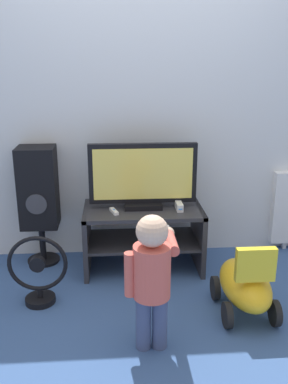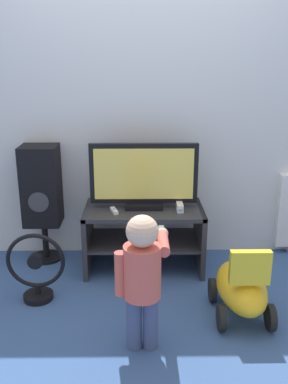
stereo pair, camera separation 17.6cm
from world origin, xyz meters
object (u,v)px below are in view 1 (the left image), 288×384
object	(u,v)px
child	(152,272)
speaker_tower	(38,190)
television	(143,177)
remote_primary	(114,211)
floor_fan	(38,273)
ride_on_toy	(245,284)
game_console	(179,206)

from	to	relation	value
child	speaker_tower	xyz separation A→B (m)	(-0.79, 1.15, 0.13)
television	remote_primary	xyz separation A→B (m)	(-0.22, -0.11, -0.23)
remote_primary	speaker_tower	bearing A→B (deg)	157.84
speaker_tower	floor_fan	xyz separation A→B (m)	(0.07, -0.63, -0.39)
television	ride_on_toy	distance (m)	1.09
speaker_tower	floor_fan	bearing A→B (deg)	-83.52
game_console	ride_on_toy	size ratio (longest dim) A/B	0.28
game_console	floor_fan	size ratio (longest dim) A/B	0.34
child	speaker_tower	size ratio (longest dim) A/B	0.85
remote_primary	speaker_tower	distance (m)	0.64
child	remote_primary	bearing A→B (deg)	102.76
game_console	speaker_tower	bearing A→B (deg)	169.80
television	game_console	world-z (taller)	television
television	speaker_tower	bearing A→B (deg)	170.91
remote_primary	child	xyz separation A→B (m)	(0.21, -0.91, -0.03)
television	speaker_tower	distance (m)	0.83
remote_primary	speaker_tower	world-z (taller)	speaker_tower
game_console	ride_on_toy	distance (m)	0.80
remote_primary	floor_fan	distance (m)	0.71
game_console	remote_primary	bearing A→B (deg)	-174.85
child	floor_fan	distance (m)	0.93
speaker_tower	television	bearing A→B (deg)	-9.09
speaker_tower	ride_on_toy	world-z (taller)	speaker_tower
floor_fan	remote_primary	bearing A→B (deg)	36.89
speaker_tower	ride_on_toy	bearing A→B (deg)	-30.47
game_console	ride_on_toy	bearing A→B (deg)	-61.82
child	television	bearing A→B (deg)	88.93
television	speaker_tower	xyz separation A→B (m)	(-0.81, 0.13, -0.13)
floor_fan	child	bearing A→B (deg)	-35.63
child	floor_fan	bearing A→B (deg)	144.37
television	child	size ratio (longest dim) A/B	1.00
television	ride_on_toy	size ratio (longest dim) A/B	1.38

